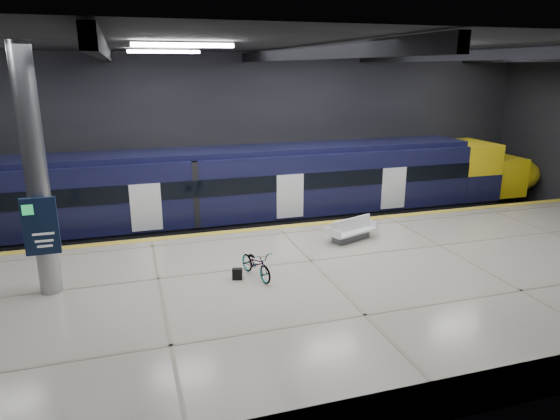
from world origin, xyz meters
name	(u,v)px	position (x,y,z in m)	size (l,w,h in m)	color
ground	(301,279)	(0.00, 0.00, 0.00)	(30.00, 30.00, 0.00)	black
room_shell	(303,118)	(0.00, 0.00, 5.72)	(30.10, 16.10, 8.05)	black
platform	(328,294)	(0.00, -2.50, 0.55)	(30.00, 11.00, 1.10)	#B8AC9B
safety_strip	(278,227)	(0.00, 2.75, 1.11)	(30.00, 0.40, 0.01)	gold
rails	(261,231)	(0.00, 5.50, 0.08)	(30.00, 1.52, 0.16)	gray
train	(255,189)	(-0.26, 5.50, 2.06)	(29.40, 2.84, 3.79)	black
bench	(351,232)	(2.14, 0.46, 1.40)	(2.12, 1.44, 0.86)	#595B60
bicycle	(256,264)	(-2.10, -1.78, 1.54)	(0.58, 1.68, 0.88)	#99999E
pannier_bag	(237,274)	(-2.70, -1.78, 1.28)	(0.30, 0.18, 0.35)	black
info_column	(37,178)	(-8.00, -1.03, 4.46)	(0.90, 0.78, 6.90)	#9EA0A5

